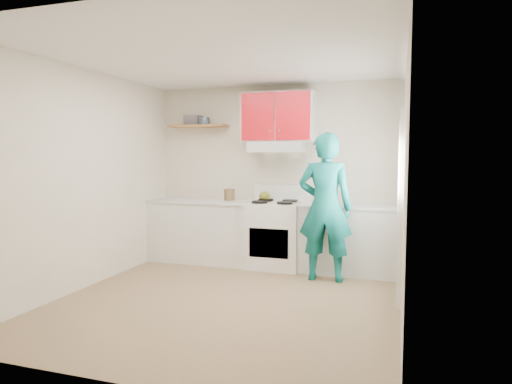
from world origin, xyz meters
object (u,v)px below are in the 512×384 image
(crock, at_px, (229,195))
(tin, at_px, (204,121))
(kettle, at_px, (265,196))
(person, at_px, (325,207))
(stove, at_px, (275,235))

(crock, bearing_deg, tin, 170.44)
(kettle, distance_m, crock, 0.52)
(tin, xyz_separation_m, crock, (0.43, -0.07, -1.10))
(kettle, relative_size, person, 0.09)
(stove, relative_size, crock, 4.90)
(stove, distance_m, crock, 0.89)
(stove, bearing_deg, kettle, 141.80)
(crock, distance_m, person, 1.58)
(stove, height_order, person, person)
(tin, xyz_separation_m, kettle, (0.94, 0.02, -1.10))
(tin, bearing_deg, crock, -9.56)
(stove, height_order, crock, crock)
(stove, bearing_deg, crock, 174.51)
(stove, xyz_separation_m, crock, (-0.71, 0.07, 0.53))
(tin, height_order, crock, tin)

